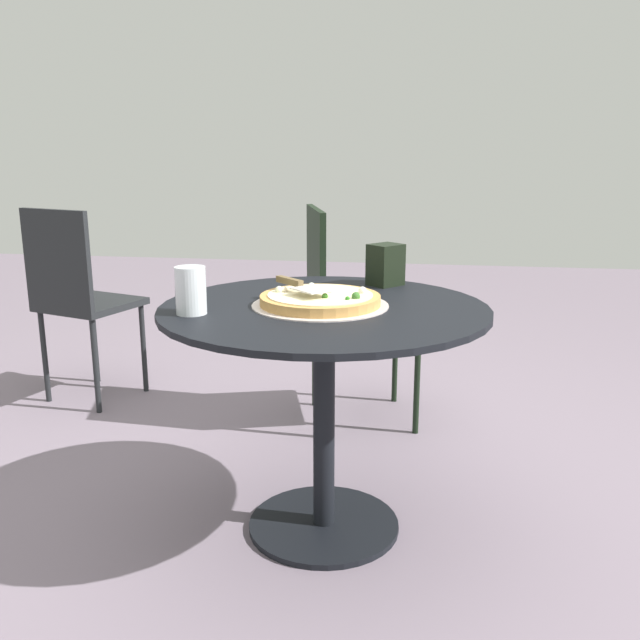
% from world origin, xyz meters
% --- Properties ---
extents(ground_plane, '(10.00, 10.00, 0.00)m').
position_xyz_m(ground_plane, '(0.00, 0.00, 0.00)').
color(ground_plane, slate).
extents(patio_table, '(0.93, 0.93, 0.69)m').
position_xyz_m(patio_table, '(0.00, 0.00, 0.53)').
color(patio_table, black).
rests_on(patio_table, ground).
extents(pizza_on_tray, '(0.39, 0.39, 0.05)m').
position_xyz_m(pizza_on_tray, '(0.00, -0.01, 0.71)').
color(pizza_on_tray, beige).
rests_on(pizza_on_tray, patio_table).
extents(pizza_server, '(0.18, 0.19, 0.02)m').
position_xyz_m(pizza_server, '(-0.00, -0.07, 0.75)').
color(pizza_server, silver).
rests_on(pizza_server, pizza_on_tray).
extents(drinking_cup, '(0.08, 0.08, 0.13)m').
position_xyz_m(drinking_cup, '(0.14, -0.34, 0.76)').
color(drinking_cup, silver).
rests_on(drinking_cup, patio_table).
extents(napkin_dispenser, '(0.13, 0.13, 0.13)m').
position_xyz_m(napkin_dispenser, '(-0.33, 0.15, 0.76)').
color(napkin_dispenser, black).
rests_on(napkin_dispenser, patio_table).
extents(patio_chair_near, '(0.53, 0.53, 0.89)m').
position_xyz_m(patio_chair_near, '(-0.86, -0.04, 0.52)').
color(patio_chair_near, black).
rests_on(patio_chair_near, ground).
extents(patio_chair_far, '(0.46, 0.46, 0.88)m').
position_xyz_m(patio_chair_far, '(-0.90, -1.23, 0.51)').
color(patio_chair_far, black).
rests_on(patio_chair_far, ground).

